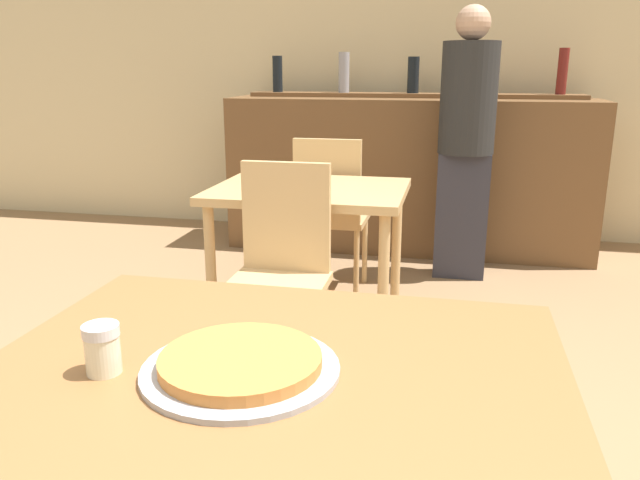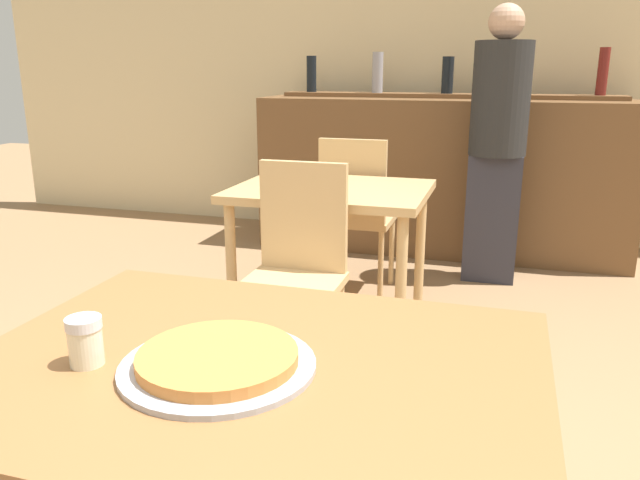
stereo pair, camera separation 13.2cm
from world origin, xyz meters
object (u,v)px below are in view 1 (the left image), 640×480
chair_far_side_front (281,261)px  person_standing (466,136)px  chair_far_side_back (330,207)px  pizza_tray (241,364)px  cheese_shaker (102,349)px

chair_far_side_front → person_standing: bearing=64.7°
chair_far_side_back → person_standing: (0.75, 0.52, 0.37)m
chair_far_side_back → pizza_tray: 2.45m
pizza_tray → cheese_shaker: cheese_shaker is taller
cheese_shaker → person_standing: (0.69, 3.00, 0.10)m
person_standing → chair_far_side_front: bearing=-115.3°
chair_far_side_front → person_standing: (0.75, 1.58, 0.37)m
chair_far_side_back → chair_far_side_front: bearing=90.0°
pizza_tray → person_standing: person_standing is taller
chair_far_side_back → pizza_tray: (0.31, -2.42, 0.24)m
chair_far_side_front → chair_far_side_back: same height
chair_far_side_front → person_standing: size_ratio=0.56×
chair_far_side_front → person_standing: person_standing is taller
chair_far_side_front → person_standing: 1.79m
pizza_tray → chair_far_side_front: bearing=102.8°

